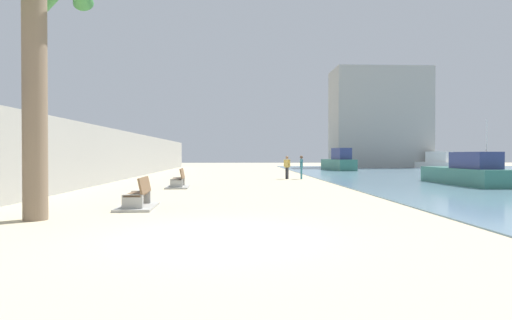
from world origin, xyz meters
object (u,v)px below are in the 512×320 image
(boat_mid_bay, at_px, (339,162))
(palm_tree, at_px, (31,15))
(person_walking, at_px, (287,166))
(person_standing, at_px, (301,166))
(bench_near, at_px, (138,201))
(boat_distant, at_px, (434,162))
(boat_outer, at_px, (487,162))
(bench_far, at_px, (178,183))
(boat_far_right, at_px, (467,173))

(boat_mid_bay, bearing_deg, palm_tree, -115.69)
(palm_tree, relative_size, person_walking, 4.51)
(person_standing, distance_m, boat_mid_bay, 16.29)
(person_standing, bearing_deg, person_walking, 166.77)
(bench_near, bearing_deg, boat_distant, 54.07)
(palm_tree, height_order, boat_distant, palm_tree)
(boat_distant, bearing_deg, bench_near, -125.93)
(palm_tree, distance_m, bench_near, 5.92)
(bench_near, distance_m, boat_outer, 48.35)
(person_standing, bearing_deg, boat_outer, 38.93)
(boat_mid_bay, height_order, boat_distant, boat_mid_bay)
(person_walking, bearing_deg, bench_far, -130.59)
(bench_far, distance_m, person_standing, 10.36)
(person_standing, bearing_deg, palm_tree, -118.34)
(palm_tree, bearing_deg, boat_mid_bay, 64.31)
(bench_far, bearing_deg, palm_tree, -102.06)
(boat_mid_bay, bearing_deg, boat_far_right, -84.76)
(bench_near, distance_m, person_standing, 17.25)
(person_walking, bearing_deg, boat_outer, 37.57)
(bench_far, bearing_deg, boat_outer, 40.29)
(person_standing, height_order, boat_outer, boat_outer)
(boat_outer, height_order, boat_far_right, boat_outer)
(bench_far, distance_m, boat_far_right, 15.56)
(boat_outer, xyz_separation_m, boat_far_right, (-16.89, -26.43, -0.05))
(person_walking, height_order, boat_mid_bay, boat_mid_bay)
(boat_mid_bay, bearing_deg, person_walking, -115.78)
(boat_outer, bearing_deg, boat_mid_bay, -164.66)
(bench_near, xyz_separation_m, bench_far, (0.12, 8.28, 0.00))
(boat_far_right, bearing_deg, bench_far, -176.13)
(boat_outer, distance_m, boat_distant, 5.84)
(person_standing, relative_size, boat_distant, 0.25)
(palm_tree, relative_size, bench_far, 3.33)
(person_walking, distance_m, boat_outer, 32.81)
(person_walking, bearing_deg, boat_mid_bay, 64.22)
(person_walking, relative_size, boat_far_right, 0.23)
(boat_outer, bearing_deg, bench_far, -139.71)
(bench_far, distance_m, boat_distant, 39.25)
(palm_tree, xyz_separation_m, bench_far, (2.27, 10.62, -5.00))
(bench_near, relative_size, boat_distant, 0.34)
(bench_far, height_order, person_walking, person_walking)
(bench_near, height_order, boat_mid_bay, boat_mid_bay)
(bench_far, height_order, boat_outer, boat_outer)
(bench_near, bearing_deg, boat_mid_bay, 65.90)
(palm_tree, bearing_deg, bench_far, 77.94)
(person_standing, bearing_deg, boat_far_right, -37.22)
(bench_near, xyz_separation_m, person_walking, (6.52, 15.76, 0.68))
(boat_outer, xyz_separation_m, boat_distant, (-5.70, 1.27, 0.00))
(boat_distant, bearing_deg, person_walking, -133.68)
(boat_far_right, bearing_deg, person_standing, 142.78)
(palm_tree, relative_size, boat_distant, 1.13)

